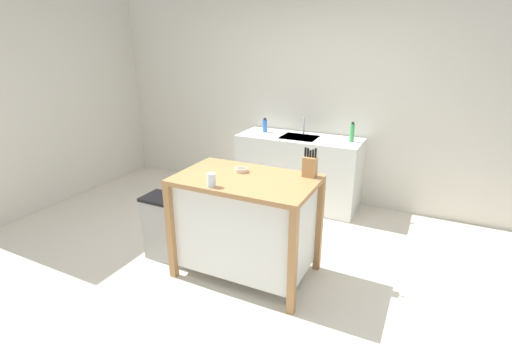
{
  "coord_description": "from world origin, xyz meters",
  "views": [
    {
      "loc": [
        1.38,
        -2.53,
        2.0
      ],
      "look_at": [
        0.01,
        0.31,
        0.87
      ],
      "focal_mm": 26.62,
      "sensor_mm": 36.0,
      "label": 1
    }
  ],
  "objects_px": {
    "bowl_stoneware_deep": "(241,170)",
    "sink_faucet": "(304,126)",
    "knife_block": "(310,166)",
    "drinking_cup": "(211,180)",
    "bottle_hand_soap": "(352,133)",
    "trash_bin": "(165,227)",
    "kitchen_island": "(246,221)",
    "bottle_dish_soap": "(265,126)"
  },
  "relations": [
    {
      "from": "knife_block",
      "to": "trash_bin",
      "type": "bearing_deg",
      "value": -164.67
    },
    {
      "from": "bowl_stoneware_deep",
      "to": "drinking_cup",
      "type": "bearing_deg",
      "value": -96.33
    },
    {
      "from": "bowl_stoneware_deep",
      "to": "bottle_hand_soap",
      "type": "xyz_separation_m",
      "value": [
        0.61,
        1.61,
        0.05
      ]
    },
    {
      "from": "trash_bin",
      "to": "bottle_hand_soap",
      "type": "relative_size",
      "value": 2.72
    },
    {
      "from": "sink_faucet",
      "to": "bottle_hand_soap",
      "type": "xyz_separation_m",
      "value": [
        0.62,
        -0.11,
        -0.0
      ]
    },
    {
      "from": "drinking_cup",
      "to": "bottle_dish_soap",
      "type": "height_order",
      "value": "bottle_dish_soap"
    },
    {
      "from": "kitchen_island",
      "to": "bottle_hand_soap",
      "type": "bearing_deg",
      "value": 73.68
    },
    {
      "from": "bowl_stoneware_deep",
      "to": "bottle_hand_soap",
      "type": "relative_size",
      "value": 0.49
    },
    {
      "from": "drinking_cup",
      "to": "bowl_stoneware_deep",
      "type": "bearing_deg",
      "value": 83.67
    },
    {
      "from": "drinking_cup",
      "to": "bottle_dish_soap",
      "type": "relative_size",
      "value": 0.6
    },
    {
      "from": "knife_block",
      "to": "sink_faucet",
      "type": "xyz_separation_m",
      "value": [
        -0.59,
        1.56,
        -0.02
      ]
    },
    {
      "from": "bowl_stoneware_deep",
      "to": "sink_faucet",
      "type": "xyz_separation_m",
      "value": [
        -0.02,
        1.71,
        0.05
      ]
    },
    {
      "from": "knife_block",
      "to": "bottle_hand_soap",
      "type": "relative_size",
      "value": 1.08
    },
    {
      "from": "knife_block",
      "to": "sink_faucet",
      "type": "distance_m",
      "value": 1.67
    },
    {
      "from": "knife_block",
      "to": "drinking_cup",
      "type": "xyz_separation_m",
      "value": [
        -0.62,
        -0.56,
        -0.04
      ]
    },
    {
      "from": "drinking_cup",
      "to": "kitchen_island",
      "type": "bearing_deg",
      "value": 63.74
    },
    {
      "from": "bottle_dish_soap",
      "to": "kitchen_island",
      "type": "bearing_deg",
      "value": -70.51
    },
    {
      "from": "bowl_stoneware_deep",
      "to": "kitchen_island",
      "type": "bearing_deg",
      "value": -48.78
    },
    {
      "from": "knife_block",
      "to": "bottle_hand_soap",
      "type": "height_order",
      "value": "knife_block"
    },
    {
      "from": "sink_faucet",
      "to": "bottle_dish_soap",
      "type": "xyz_separation_m",
      "value": [
        -0.49,
        -0.09,
        -0.03
      ]
    },
    {
      "from": "bowl_stoneware_deep",
      "to": "knife_block",
      "type": "bearing_deg",
      "value": 14.58
    },
    {
      "from": "knife_block",
      "to": "drinking_cup",
      "type": "relative_size",
      "value": 2.27
    },
    {
      "from": "bowl_stoneware_deep",
      "to": "bottle_dish_soap",
      "type": "distance_m",
      "value": 1.7
    },
    {
      "from": "kitchen_island",
      "to": "bottle_hand_soap",
      "type": "xyz_separation_m",
      "value": [
        0.5,
        1.72,
        0.48
      ]
    },
    {
      "from": "trash_bin",
      "to": "bottle_dish_soap",
      "type": "relative_size",
      "value": 3.47
    },
    {
      "from": "knife_block",
      "to": "bottle_dish_soap",
      "type": "distance_m",
      "value": 1.83
    },
    {
      "from": "trash_bin",
      "to": "bowl_stoneware_deep",
      "type": "bearing_deg",
      "value": 15.91
    },
    {
      "from": "knife_block",
      "to": "trash_bin",
      "type": "relative_size",
      "value": 0.4
    },
    {
      "from": "bowl_stoneware_deep",
      "to": "sink_faucet",
      "type": "distance_m",
      "value": 1.71
    },
    {
      "from": "drinking_cup",
      "to": "bottle_hand_soap",
      "type": "distance_m",
      "value": 2.12
    },
    {
      "from": "bowl_stoneware_deep",
      "to": "trash_bin",
      "type": "xyz_separation_m",
      "value": [
        -0.73,
        -0.21,
        -0.62
      ]
    },
    {
      "from": "knife_block",
      "to": "bowl_stoneware_deep",
      "type": "bearing_deg",
      "value": -165.42
    },
    {
      "from": "bowl_stoneware_deep",
      "to": "bottle_hand_soap",
      "type": "height_order",
      "value": "bottle_hand_soap"
    },
    {
      "from": "drinking_cup",
      "to": "trash_bin",
      "type": "relative_size",
      "value": 0.17
    },
    {
      "from": "bottle_dish_soap",
      "to": "knife_block",
      "type": "bearing_deg",
      "value": -53.62
    },
    {
      "from": "kitchen_island",
      "to": "bottle_dish_soap",
      "type": "relative_size",
      "value": 6.48
    },
    {
      "from": "sink_faucet",
      "to": "bottle_hand_soap",
      "type": "bearing_deg",
      "value": -9.73
    },
    {
      "from": "kitchen_island",
      "to": "trash_bin",
      "type": "relative_size",
      "value": 1.87
    },
    {
      "from": "bowl_stoneware_deep",
      "to": "bottle_dish_soap",
      "type": "bearing_deg",
      "value": 107.58
    },
    {
      "from": "knife_block",
      "to": "drinking_cup",
      "type": "distance_m",
      "value": 0.83
    },
    {
      "from": "drinking_cup",
      "to": "sink_faucet",
      "type": "xyz_separation_m",
      "value": [
        0.03,
        2.13,
        0.02
      ]
    },
    {
      "from": "kitchen_island",
      "to": "trash_bin",
      "type": "distance_m",
      "value": 0.86
    }
  ]
}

